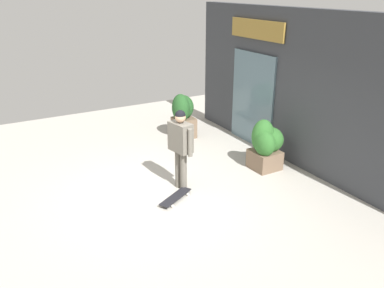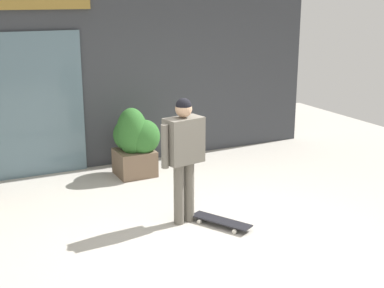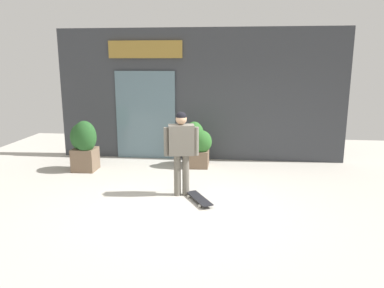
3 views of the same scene
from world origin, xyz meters
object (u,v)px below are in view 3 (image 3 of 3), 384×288
object	(u,v)px
skateboarder	(181,145)
planter_box_left	(84,143)
planter_box_right	(197,143)
skateboard	(199,198)

from	to	relation	value
skateboarder	planter_box_left	world-z (taller)	skateboarder
skateboarder	planter_box_right	xyz separation A→B (m)	(0.09, 2.02, -0.41)
skateboard	skateboarder	bearing A→B (deg)	-159.19
skateboarder	skateboard	world-z (taller)	skateboarder
skateboarder	planter_box_left	bearing A→B (deg)	-129.72
planter_box_right	skateboard	bearing A→B (deg)	-83.17
planter_box_left	planter_box_right	world-z (taller)	planter_box_left
skateboarder	planter_box_left	distance (m)	2.83
planter_box_left	planter_box_right	bearing A→B (deg)	14.40
skateboarder	planter_box_left	xyz separation A→B (m)	(-2.46, 1.36, -0.32)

